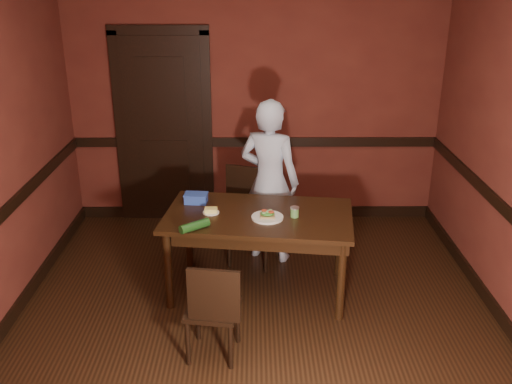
{
  "coord_description": "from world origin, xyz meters",
  "views": [
    {
      "loc": [
        -0.02,
        -3.82,
        2.7
      ],
      "look_at": [
        0.0,
        0.35,
        1.05
      ],
      "focal_mm": 40.0,
      "sensor_mm": 36.0,
      "label": 1
    }
  ],
  "objects_px": {
    "food_tub": "(196,198)",
    "sandwich_plate": "(267,216)",
    "dining_table": "(259,253)",
    "person": "(269,181)",
    "cheese_saucer": "(211,211)",
    "chair_near": "(213,307)",
    "sauce_jar": "(295,212)",
    "chair_far": "(254,218)"
  },
  "relations": [
    {
      "from": "food_tub",
      "to": "sandwich_plate",
      "type": "bearing_deg",
      "value": -23.73
    },
    {
      "from": "dining_table",
      "to": "person",
      "type": "xyz_separation_m",
      "value": [
        0.11,
        0.65,
        0.43
      ]
    },
    {
      "from": "food_tub",
      "to": "person",
      "type": "bearing_deg",
      "value": 35.68
    },
    {
      "from": "sandwich_plate",
      "to": "cheese_saucer",
      "type": "xyz_separation_m",
      "value": [
        -0.48,
        0.12,
        -0.0
      ]
    },
    {
      "from": "cheese_saucer",
      "to": "food_tub",
      "type": "relative_size",
      "value": 0.66
    },
    {
      "from": "dining_table",
      "to": "cheese_saucer",
      "type": "distance_m",
      "value": 0.56
    },
    {
      "from": "chair_near",
      "to": "person",
      "type": "height_order",
      "value": "person"
    },
    {
      "from": "chair_near",
      "to": "cheese_saucer",
      "type": "bearing_deg",
      "value": -77.55
    },
    {
      "from": "sandwich_plate",
      "to": "sauce_jar",
      "type": "height_order",
      "value": "sauce_jar"
    },
    {
      "from": "person",
      "to": "food_tub",
      "type": "bearing_deg",
      "value": 52.1
    },
    {
      "from": "chair_far",
      "to": "person",
      "type": "distance_m",
      "value": 0.38
    },
    {
      "from": "sandwich_plate",
      "to": "cheese_saucer",
      "type": "bearing_deg",
      "value": 166.46
    },
    {
      "from": "chair_near",
      "to": "sandwich_plate",
      "type": "height_order",
      "value": "sandwich_plate"
    },
    {
      "from": "sandwich_plate",
      "to": "food_tub",
      "type": "bearing_deg",
      "value": 151.31
    },
    {
      "from": "food_tub",
      "to": "chair_far",
      "type": "bearing_deg",
      "value": 34.83
    },
    {
      "from": "sandwich_plate",
      "to": "cheese_saucer",
      "type": "distance_m",
      "value": 0.49
    },
    {
      "from": "sauce_jar",
      "to": "cheese_saucer",
      "type": "bearing_deg",
      "value": 173.17
    },
    {
      "from": "dining_table",
      "to": "food_tub",
      "type": "height_order",
      "value": "food_tub"
    },
    {
      "from": "chair_far",
      "to": "food_tub",
      "type": "xyz_separation_m",
      "value": [
        -0.51,
        -0.29,
        0.33
      ]
    },
    {
      "from": "chair_far",
      "to": "cheese_saucer",
      "type": "relative_size",
      "value": 6.44
    },
    {
      "from": "dining_table",
      "to": "sandwich_plate",
      "type": "height_order",
      "value": "sandwich_plate"
    },
    {
      "from": "chair_far",
      "to": "sauce_jar",
      "type": "distance_m",
      "value": 0.77
    },
    {
      "from": "dining_table",
      "to": "person",
      "type": "distance_m",
      "value": 0.78
    },
    {
      "from": "dining_table",
      "to": "cheese_saucer",
      "type": "xyz_separation_m",
      "value": [
        -0.41,
        0.02,
        0.39
      ]
    },
    {
      "from": "dining_table",
      "to": "sandwich_plate",
      "type": "relative_size",
      "value": 5.92
    },
    {
      "from": "person",
      "to": "chair_near",
      "type": "bearing_deg",
      "value": 95.17
    },
    {
      "from": "chair_far",
      "to": "food_tub",
      "type": "height_order",
      "value": "chair_far"
    },
    {
      "from": "sandwich_plate",
      "to": "chair_near",
      "type": "bearing_deg",
      "value": -117.07
    },
    {
      "from": "sauce_jar",
      "to": "food_tub",
      "type": "relative_size",
      "value": 0.41
    },
    {
      "from": "person",
      "to": "sauce_jar",
      "type": "xyz_separation_m",
      "value": [
        0.19,
        -0.71,
        -0.01
      ]
    },
    {
      "from": "chair_near",
      "to": "cheese_saucer",
      "type": "height_order",
      "value": "chair_near"
    },
    {
      "from": "chair_far",
      "to": "person",
      "type": "height_order",
      "value": "person"
    },
    {
      "from": "sandwich_plate",
      "to": "dining_table",
      "type": "bearing_deg",
      "value": 128.33
    },
    {
      "from": "chair_far",
      "to": "person",
      "type": "bearing_deg",
      "value": 52.76
    },
    {
      "from": "dining_table",
      "to": "chair_far",
      "type": "xyz_separation_m",
      "value": [
        -0.04,
        0.55,
        0.09
      ]
    },
    {
      "from": "chair_near",
      "to": "sandwich_plate",
      "type": "xyz_separation_m",
      "value": [
        0.41,
        0.81,
        0.36
      ]
    },
    {
      "from": "sandwich_plate",
      "to": "person",
      "type": "bearing_deg",
      "value": 87.19
    },
    {
      "from": "dining_table",
      "to": "chair_far",
      "type": "height_order",
      "value": "chair_far"
    },
    {
      "from": "chair_far",
      "to": "food_tub",
      "type": "distance_m",
      "value": 0.68
    },
    {
      "from": "cheese_saucer",
      "to": "dining_table",
      "type": "bearing_deg",
      "value": -3.31
    },
    {
      "from": "chair_near",
      "to": "food_tub",
      "type": "bearing_deg",
      "value": -71.15
    },
    {
      "from": "sandwich_plate",
      "to": "sauce_jar",
      "type": "distance_m",
      "value": 0.23
    }
  ]
}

